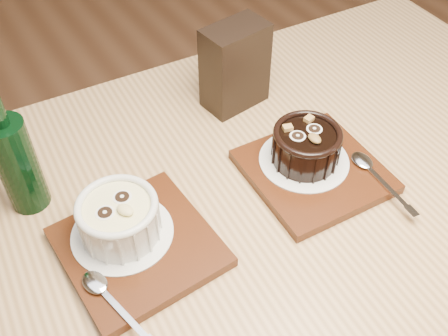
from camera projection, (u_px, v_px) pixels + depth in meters
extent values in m
cube|color=#996F43|center=(255.00, 238.00, 0.70)|extent=(1.24, 0.87, 0.04)
cylinder|color=#996F43|center=(361.00, 148.00, 1.37)|extent=(0.06, 0.06, 0.71)
cube|color=#4A1F0C|center=(139.00, 247.00, 0.66)|extent=(0.19, 0.19, 0.01)
cylinder|color=white|center=(122.00, 233.00, 0.67)|extent=(0.13, 0.13, 0.00)
cylinder|color=silver|center=(120.00, 220.00, 0.65)|extent=(0.10, 0.10, 0.05)
cylinder|color=#EADF8F|center=(117.00, 208.00, 0.63)|extent=(0.08, 0.08, 0.00)
torus|color=silver|center=(116.00, 206.00, 0.63)|extent=(0.10, 0.10, 0.01)
cylinder|color=black|center=(105.00, 212.00, 0.62)|extent=(0.02, 0.02, 0.00)
cylinder|color=black|center=(122.00, 197.00, 0.64)|extent=(0.02, 0.02, 0.00)
ellipsoid|color=#E2CE84|center=(125.00, 210.00, 0.62)|extent=(0.02, 0.03, 0.01)
cube|color=#4A1F0C|center=(314.00, 171.00, 0.75)|extent=(0.19, 0.19, 0.01)
cylinder|color=white|center=(304.00, 160.00, 0.76)|extent=(0.13, 0.13, 0.00)
cylinder|color=black|center=(306.00, 148.00, 0.74)|extent=(0.09, 0.09, 0.05)
cylinder|color=black|center=(308.00, 135.00, 0.72)|extent=(0.08, 0.08, 0.00)
torus|color=black|center=(308.00, 134.00, 0.72)|extent=(0.10, 0.10, 0.01)
cylinder|color=black|center=(298.00, 136.00, 0.72)|extent=(0.02, 0.02, 0.00)
cylinder|color=black|center=(314.00, 129.00, 0.73)|extent=(0.02, 0.02, 0.00)
ellipsoid|color=brown|center=(315.00, 138.00, 0.71)|extent=(0.02, 0.02, 0.01)
cube|color=olive|center=(288.00, 128.00, 0.72)|extent=(0.02, 0.01, 0.01)
cube|color=olive|center=(309.00, 119.00, 0.74)|extent=(0.02, 0.01, 0.01)
cube|color=black|center=(235.00, 67.00, 0.83)|extent=(0.11, 0.07, 0.14)
cylinder|color=black|center=(18.00, 165.00, 0.67)|extent=(0.05, 0.05, 0.14)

